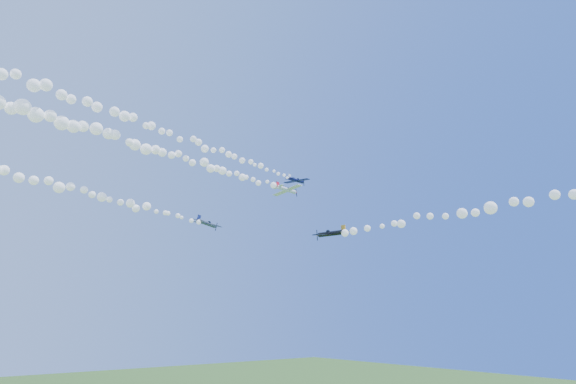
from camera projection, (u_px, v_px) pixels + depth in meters
plane_white at (287, 190)px, 113.66m from camera, size 7.59×7.94×2.33m
smoke_trail_white at (159, 151)px, 86.41m from camera, size 66.76×16.36×3.15m
plane_navy at (297, 180)px, 119.21m from camera, size 6.75×7.16×1.81m
smoke_trail_navy at (177, 136)px, 89.48m from camera, size 70.21×20.24×2.68m
plane_grey at (207, 224)px, 104.76m from camera, size 6.91×7.25×2.49m
smoke_trail_grey at (59, 186)px, 73.88m from camera, size 63.39×27.87×3.19m
plane_black at (331, 234)px, 84.84m from camera, size 7.60×7.36×1.95m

